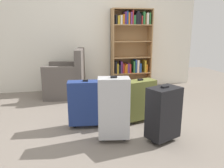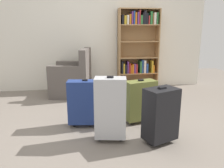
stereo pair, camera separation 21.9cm
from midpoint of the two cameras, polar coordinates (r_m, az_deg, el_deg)
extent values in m
plane|color=slate|center=(3.03, -1.26, -10.72)|extent=(7.96, 7.96, 0.00)
cube|color=silver|center=(4.81, -6.45, 14.27)|extent=(4.55, 0.10, 2.60)
cube|color=#A87F51|center=(4.68, -1.28, 8.59)|extent=(0.02, 0.27, 1.66)
cube|color=#A87F51|center=(4.91, 8.23, 8.70)|extent=(0.02, 0.27, 1.66)
cube|color=#A87F51|center=(4.90, 3.17, 8.81)|extent=(0.84, 0.02, 1.66)
cube|color=#A87F51|center=(4.92, 3.44, -0.85)|extent=(0.80, 0.25, 0.02)
cube|color=#A87F51|center=(4.85, 3.50, 2.93)|extent=(0.80, 0.25, 0.02)
cube|color=#A87F51|center=(4.80, 3.56, 6.82)|extent=(0.80, 0.25, 0.02)
cube|color=#A87F51|center=(4.77, 3.62, 10.77)|extent=(0.80, 0.25, 0.02)
cube|color=#A87F51|center=(4.76, 3.68, 14.76)|extent=(0.80, 0.25, 0.02)
cube|color=#A87F51|center=(4.78, 3.74, 18.49)|extent=(0.80, 0.25, 0.02)
cube|color=black|center=(4.72, -0.52, 4.34)|extent=(0.03, 0.21, 0.25)
cube|color=gold|center=(4.72, -0.07, 4.05)|extent=(0.03, 0.19, 0.21)
cube|color=black|center=(4.75, 0.41, 3.93)|extent=(0.04, 0.21, 0.18)
cube|color=#66337F|center=(4.74, 0.90, 4.35)|extent=(0.02, 0.20, 0.25)
cube|color=#B22D2D|center=(4.76, 1.35, 4.12)|extent=(0.03, 0.22, 0.20)
cube|color=orange|center=(4.77, 1.78, 3.91)|extent=(0.02, 0.20, 0.17)
cube|color=orange|center=(4.77, 2.17, 4.06)|extent=(0.03, 0.20, 0.19)
cube|color=#66337F|center=(4.79, 2.63, 4.12)|extent=(0.03, 0.21, 0.20)
cube|color=#B22D2D|center=(4.78, 3.15, 4.06)|extent=(0.03, 0.17, 0.19)
cube|color=#2D7238|center=(4.82, 4.06, 4.48)|extent=(0.03, 0.21, 0.25)
cube|color=#264C99|center=(4.82, 4.51, 4.63)|extent=(0.03, 0.20, 0.27)
cube|color=silver|center=(4.83, 5.11, 4.57)|extent=(0.04, 0.17, 0.27)
cube|color=#264C99|center=(4.87, 5.60, 4.22)|extent=(0.04, 0.22, 0.19)
cube|color=gold|center=(4.90, 6.84, 4.61)|extent=(0.03, 0.22, 0.26)
cube|color=orange|center=(4.92, 7.18, 4.12)|extent=(0.03, 0.22, 0.17)
cube|color=black|center=(4.63, -0.48, 16.05)|extent=(0.03, 0.15, 0.18)
cube|color=gold|center=(4.67, 0.07, 15.95)|extent=(0.04, 0.21, 0.17)
cube|color=silver|center=(4.67, 0.77, 16.01)|extent=(0.04, 0.19, 0.18)
cube|color=orange|center=(4.67, 1.40, 16.11)|extent=(0.03, 0.17, 0.19)
cube|color=#66337F|center=(4.71, 1.82, 16.38)|extent=(0.03, 0.22, 0.24)
cube|color=#264C99|center=(4.72, 2.27, 16.45)|extent=(0.02, 0.22, 0.25)
cube|color=orange|center=(4.70, 2.79, 16.28)|extent=(0.03, 0.16, 0.23)
cube|color=#66337F|center=(4.74, 3.25, 16.31)|extent=(0.03, 0.22, 0.24)
cube|color=#B22D2D|center=(4.72, 3.73, 16.54)|extent=(0.02, 0.17, 0.27)
cube|color=#2D7238|center=(4.73, 4.18, 15.94)|extent=(0.04, 0.16, 0.18)
cube|color=black|center=(4.76, 4.53, 16.19)|extent=(0.02, 0.21, 0.22)
cube|color=black|center=(4.77, 4.97, 16.43)|extent=(0.04, 0.20, 0.26)
cube|color=black|center=(4.77, 5.53, 16.13)|extent=(0.04, 0.17, 0.21)
cube|color=#B22D2D|center=(4.79, 5.98, 15.83)|extent=(0.02, 0.19, 0.17)
cube|color=#2D7238|center=(4.80, 6.54, 16.28)|extent=(0.04, 0.18, 0.25)
cube|color=brown|center=(4.82, 6.94, 16.04)|extent=(0.02, 0.20, 0.21)
cube|color=silver|center=(4.84, 7.36, 16.12)|extent=(0.04, 0.21, 0.23)
cube|color=#2D7238|center=(4.83, 8.03, 16.13)|extent=(0.02, 0.16, 0.23)
cube|color=#59514C|center=(4.40, -13.17, -0.45)|extent=(0.82, 0.82, 0.40)
cube|color=gray|center=(4.34, -13.34, 2.61)|extent=(0.66, 0.60, 0.08)
cube|color=#59514C|center=(4.26, -9.65, 5.45)|extent=(0.25, 0.71, 0.50)
cube|color=#59514C|center=(4.62, -12.67, 4.20)|extent=(0.71, 0.23, 0.22)
cube|color=#59514C|center=(4.04, -14.21, 2.75)|extent=(0.71, 0.23, 0.22)
cylinder|color=white|center=(4.32, -7.05, -2.56)|extent=(0.08, 0.08, 0.10)
torus|color=white|center=(4.32, -6.37, -2.46)|extent=(0.06, 0.01, 0.06)
cube|color=black|center=(4.60, 5.57, -0.97)|extent=(0.36, 0.28, 0.17)
cube|color=#D85919|center=(4.58, 5.60, 0.12)|extent=(0.37, 0.29, 0.04)
cube|color=navy|center=(2.93, -8.77, -4.74)|extent=(0.47, 0.23, 0.57)
cube|color=black|center=(2.85, -8.98, 0.86)|extent=(0.07, 0.04, 0.02)
cylinder|color=black|center=(3.05, -11.56, -10.29)|extent=(0.06, 0.06, 0.05)
cylinder|color=black|center=(3.04, -5.53, -10.19)|extent=(0.06, 0.06, 0.05)
cube|color=black|center=(2.58, 10.58, -7.22)|extent=(0.42, 0.35, 0.59)
cube|color=black|center=(2.49, 10.89, -0.71)|extent=(0.10, 0.08, 0.02)
cylinder|color=black|center=(2.63, 8.29, -14.29)|extent=(0.07, 0.07, 0.05)
cylinder|color=black|center=(2.79, 12.13, -12.74)|extent=(0.07, 0.07, 0.05)
cube|color=brown|center=(3.09, 5.08, -3.94)|extent=(0.45, 0.29, 0.53)
cube|color=black|center=(3.02, 5.19, 1.08)|extent=(0.08, 0.05, 0.02)
cylinder|color=black|center=(3.12, 2.67, -9.44)|extent=(0.06, 0.06, 0.05)
cylinder|color=black|center=(3.27, 7.16, -8.44)|extent=(0.06, 0.06, 0.05)
cube|color=#B7BABF|center=(2.53, -2.06, -6.13)|extent=(0.38, 0.26, 0.69)
cube|color=black|center=(2.43, -2.13, 1.79)|extent=(0.08, 0.05, 0.02)
cylinder|color=black|center=(2.68, -4.67, -13.64)|extent=(0.06, 0.06, 0.05)
cylinder|color=black|center=(2.68, 0.69, -13.57)|extent=(0.06, 0.06, 0.05)
camera|label=1|loc=(0.11, -92.12, -0.52)|focal=35.97mm
camera|label=2|loc=(0.11, 87.88, 0.52)|focal=35.97mm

